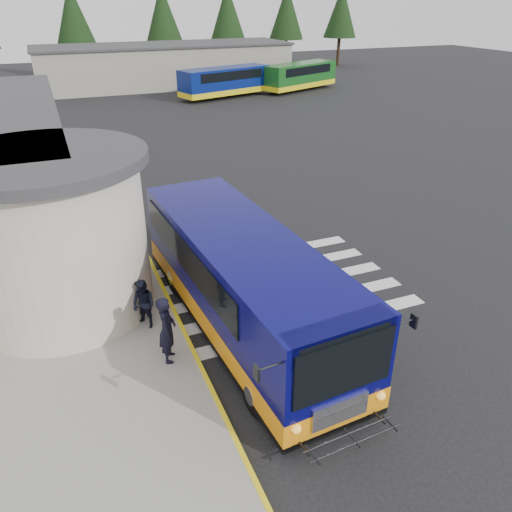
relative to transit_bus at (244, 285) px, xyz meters
name	(u,v)px	position (x,y,z in m)	size (l,w,h in m)	color
ground	(280,274)	(2.28, 2.45, -1.41)	(140.00, 140.00, 0.00)	black
sidewalk	(3,268)	(-6.72, 6.45, -1.33)	(10.00, 34.00, 0.15)	gray
curb_strip	(142,245)	(-1.77, 6.45, -1.33)	(0.12, 34.00, 0.16)	yellow
crosswalk	(276,287)	(1.78, 1.65, -1.40)	(8.00, 5.35, 0.01)	silver
depot_building	(165,65)	(8.28, 44.45, 0.70)	(26.40, 8.40, 4.20)	gray
tree_line	(148,14)	(8.57, 52.45, 5.36)	(58.40, 4.40, 10.00)	black
transit_bus	(244,285)	(0.00, 0.00, 0.00)	(3.87, 10.60, 2.95)	#070650
pedestrian_a	(167,329)	(-2.43, -0.79, -0.32)	(0.69, 0.45, 1.89)	black
pedestrian_b	(144,304)	(-2.71, 0.91, -0.51)	(0.73, 0.57, 1.50)	black
bollard	(165,340)	(-2.48, -0.63, -0.76)	(0.08, 0.08, 0.99)	black
far_bus_a	(225,81)	(11.84, 35.45, 0.10)	(9.37, 4.98, 2.33)	navy
far_bus_b	(299,75)	(20.16, 36.31, 0.07)	(9.09, 5.64, 2.27)	#144E19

